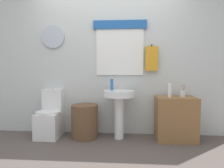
% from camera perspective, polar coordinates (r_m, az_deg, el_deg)
% --- Properties ---
extents(ground_plane, '(8.00, 8.00, 0.00)m').
position_cam_1_polar(ground_plane, '(2.52, -3.42, -21.75)').
color(ground_plane, '#564C47').
extents(back_wall, '(4.40, 0.18, 2.60)m').
position_cam_1_polar(back_wall, '(3.42, -0.86, 7.55)').
color(back_wall, silver).
rests_on(back_wall, ground_plane).
extents(toilet, '(0.38, 0.51, 0.79)m').
position_cam_1_polar(toilet, '(3.47, -17.36, -9.42)').
color(toilet, white).
rests_on(toilet, ground_plane).
extents(laundry_hamper, '(0.43, 0.43, 0.54)m').
position_cam_1_polar(laundry_hamper, '(3.28, -7.92, -10.62)').
color(laundry_hamper, brown).
rests_on(laundry_hamper, ground_plane).
extents(pedestal_sink, '(0.50, 0.50, 0.78)m').
position_cam_1_polar(pedestal_sink, '(3.15, 2.08, -5.44)').
color(pedestal_sink, white).
rests_on(pedestal_sink, ground_plane).
extents(faucet, '(0.03, 0.03, 0.10)m').
position_cam_1_polar(faucet, '(3.23, 2.17, -0.76)').
color(faucet, silver).
rests_on(faucet, pedestal_sink).
extents(wooden_cabinet, '(0.60, 0.44, 0.68)m').
position_cam_1_polar(wooden_cabinet, '(3.28, 17.90, -9.47)').
color(wooden_cabinet, olive).
rests_on(wooden_cabinet, ground_plane).
extents(soap_bottle, '(0.05, 0.05, 0.18)m').
position_cam_1_polar(soap_bottle, '(3.17, -0.04, -0.15)').
color(soap_bottle, '#2D6BB7').
rests_on(soap_bottle, pedestal_sink).
extents(lotion_bottle, '(0.05, 0.05, 0.21)m').
position_cam_1_polar(lotion_bottle, '(3.14, 16.38, -1.75)').
color(lotion_bottle, white).
rests_on(lotion_bottle, wooden_cabinet).
extents(toothbrush_cup, '(0.08, 0.08, 0.19)m').
position_cam_1_polar(toothbrush_cup, '(3.26, 19.76, -2.56)').
color(toothbrush_cup, silver).
rests_on(toothbrush_cup, wooden_cabinet).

